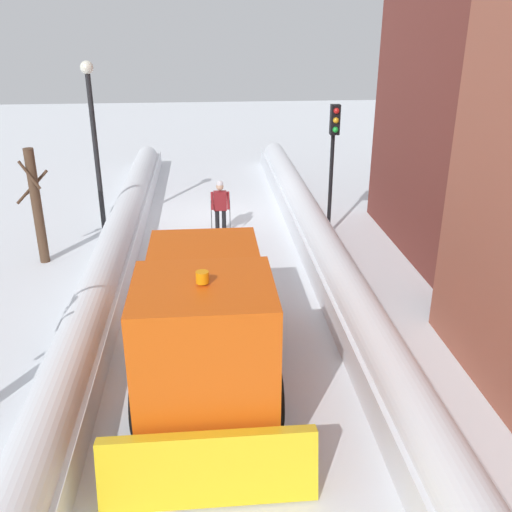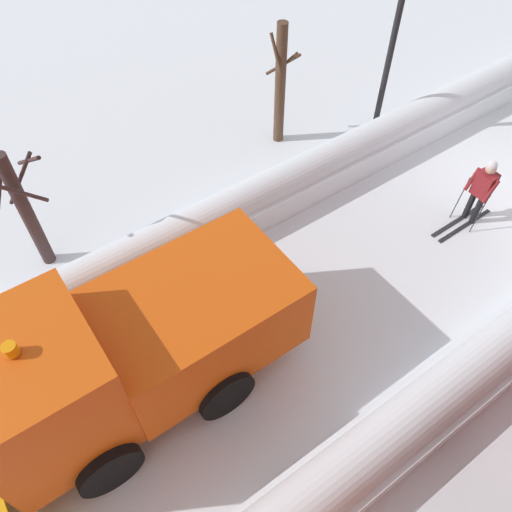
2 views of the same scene
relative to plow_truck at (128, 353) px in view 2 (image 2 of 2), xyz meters
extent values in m
plane|color=white|center=(-0.41, -0.30, -1.48)|extent=(80.00, 80.00, 0.00)
cube|color=white|center=(2.55, -0.30, -1.14)|extent=(1.10, 36.00, 0.67)
cylinder|color=white|center=(2.55, -0.30, -0.81)|extent=(0.90, 34.20, 0.90)
cube|color=#DB510F|center=(0.00, -1.32, -0.08)|extent=(2.30, 3.40, 1.60)
cube|color=#DB510F|center=(0.00, 1.38, 0.27)|extent=(2.20, 2.00, 2.30)
cylinder|color=orange|center=(0.00, 1.38, 1.54)|extent=(0.20, 0.20, 0.18)
cylinder|color=black|center=(-1.15, 1.08, -0.93)|extent=(0.25, 1.10, 1.10)
cylinder|color=black|center=(1.15, 1.08, -0.93)|extent=(0.25, 1.10, 1.10)
cylinder|color=black|center=(-1.15, -1.12, -0.93)|extent=(0.25, 1.10, 1.10)
cylinder|color=black|center=(1.15, -1.12, -0.93)|extent=(0.25, 1.10, 1.10)
cylinder|color=black|center=(-0.66, -8.57, -1.07)|extent=(0.14, 0.14, 0.82)
cylinder|color=black|center=(-0.44, -8.57, -1.07)|extent=(0.14, 0.14, 0.82)
cube|color=maroon|center=(-0.55, -8.57, -0.35)|extent=(0.42, 0.26, 0.62)
cube|color=#591E19|center=(-0.55, -8.78, -0.32)|extent=(0.32, 0.16, 0.44)
sphere|color=tan|center=(-0.55, -8.57, 0.12)|extent=(0.24, 0.24, 0.24)
sphere|color=silver|center=(-0.55, -8.57, 0.22)|extent=(0.22, 0.22, 0.22)
cylinder|color=maroon|center=(-0.81, -8.47, -0.32)|extent=(0.09, 0.33, 0.56)
cylinder|color=maroon|center=(-0.29, -8.47, -0.32)|extent=(0.09, 0.33, 0.56)
cube|color=black|center=(-0.66, -8.32, -1.46)|extent=(0.09, 1.80, 0.03)
cube|color=black|center=(-0.44, -8.32, -1.46)|extent=(0.09, 1.80, 0.03)
cylinder|color=#262628|center=(-0.85, -8.35, -0.88)|extent=(0.02, 0.19, 1.19)
cylinder|color=#262628|center=(-0.25, -8.35, -0.88)|extent=(0.02, 0.19, 1.19)
cylinder|color=black|center=(3.33, -9.11, 1.06)|extent=(0.16, 0.16, 5.07)
cylinder|color=#4D3625|center=(4.69, -6.68, 0.20)|extent=(0.28, 0.28, 3.35)
cylinder|color=#4D3625|center=(4.70, -6.51, 1.17)|extent=(0.55, 0.13, 0.82)
cylinder|color=#4D3625|center=(4.66, -6.91, 0.85)|extent=(0.73, 0.15, 0.74)
cylinder|color=#4D3625|center=(4.89, -6.91, 0.64)|extent=(0.66, 0.71, 0.68)
cylinder|color=#3B2927|center=(4.14, 0.27, 0.03)|extent=(0.28, 0.28, 3.02)
cylinder|color=#3B2927|center=(4.31, 0.46, 0.83)|extent=(0.58, 0.59, 0.81)
cylinder|color=#3B2927|center=(4.21, -0.18, 1.14)|extent=(1.34, 0.32, 0.95)
cylinder|color=#3B2927|center=(4.37, 0.09, 0.69)|extent=(0.57, 0.76, 1.37)
cylinder|color=#3B2927|center=(3.85, 0.22, 0.80)|extent=(0.19, 0.88, 1.01)
camera|label=1|loc=(-0.10, 9.24, 5.18)|focal=40.04mm
camera|label=2|loc=(-4.56, 0.64, 7.43)|focal=35.34mm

